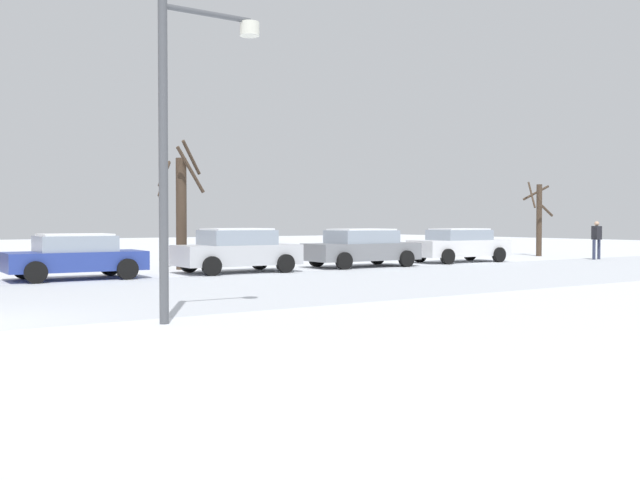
# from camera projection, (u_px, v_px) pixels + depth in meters

# --- Properties ---
(street_lamp) EXTENTS (1.94, 0.36, 5.60)m
(street_lamp) POSITION_uv_depth(u_px,v_px,m) (183.00, 125.00, 12.47)
(street_lamp) COLOR #4C4F54
(street_lamp) RESTS_ON ground
(parked_car_blue) EXTENTS (4.09, 2.17, 1.39)m
(parked_car_blue) POSITION_uv_depth(u_px,v_px,m) (75.00, 256.00, 21.78)
(parked_car_blue) COLOR #283D93
(parked_car_blue) RESTS_ON ground
(parked_car_silver) EXTENTS (4.24, 2.24, 1.53)m
(parked_car_silver) POSITION_uv_depth(u_px,v_px,m) (237.00, 250.00, 24.65)
(parked_car_silver) COLOR silver
(parked_car_silver) RESTS_ON ground
(parked_car_gray) EXTENTS (4.52, 2.19, 1.48)m
(parked_car_gray) POSITION_uv_depth(u_px,v_px,m) (362.00, 247.00, 27.70)
(parked_car_gray) COLOR slate
(parked_car_gray) RESTS_ON ground
(parked_car_white) EXTENTS (4.57, 2.07, 1.46)m
(parked_car_white) POSITION_uv_depth(u_px,v_px,m) (459.00, 245.00, 30.86)
(parked_car_white) COLOR white
(parked_car_white) RESTS_ON ground
(pedestrian_crossing) EXTENTS (0.59, 0.46, 1.77)m
(pedestrian_crossing) POSITION_uv_depth(u_px,v_px,m) (597.00, 237.00, 33.04)
(pedestrian_crossing) COLOR #2D334C
(pedestrian_crossing) RESTS_ON ground
(tree_far_mid) EXTENTS (1.70, 1.71, 4.68)m
(tree_far_mid) POSITION_uv_depth(u_px,v_px,m) (181.00, 208.00, 26.19)
(tree_far_mid) COLOR #423326
(tree_far_mid) RESTS_ON ground
(tree_far_left) EXTENTS (1.55, 1.51, 3.77)m
(tree_far_left) POSITION_uv_depth(u_px,v_px,m) (539.00, 217.00, 36.20)
(tree_far_left) COLOR #423326
(tree_far_left) RESTS_ON ground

